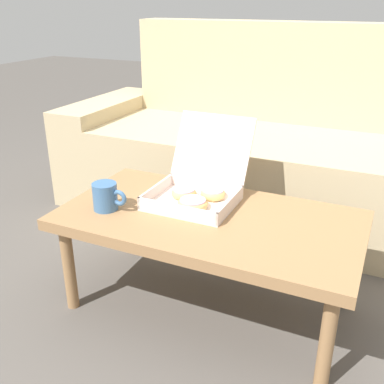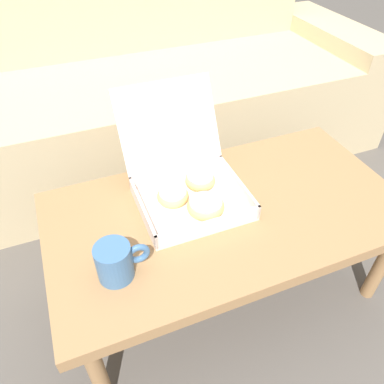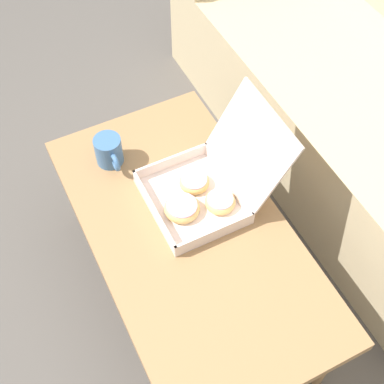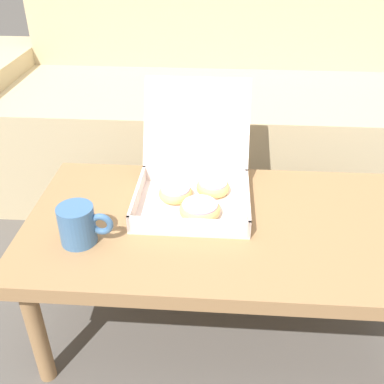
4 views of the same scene
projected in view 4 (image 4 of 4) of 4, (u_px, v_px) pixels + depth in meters
ground_plane at (221, 292)px, 1.48m from camera, size 12.00×12.00×0.00m
couch at (226, 109)px, 2.00m from camera, size 2.29×0.82×0.97m
coffee_table at (225, 233)px, 1.20m from camera, size 1.05×0.56×0.38m
pastry_box at (195, 182)px, 1.24m from camera, size 0.31×0.39×0.28m
coffee_mug at (79, 225)px, 1.08m from camera, size 0.13×0.09×0.10m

